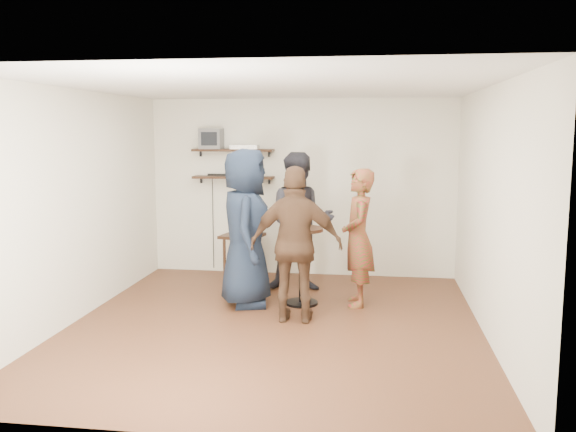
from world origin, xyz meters
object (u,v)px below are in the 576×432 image
object	(u,v)px
person_plaid	(358,238)
radio	(243,173)
person_dark	(300,222)
crt_monitor	(212,139)
dvd_deck	(245,147)
drinks_table	(302,255)
person_navy	(246,228)
side_table	(242,241)
person_brown	(296,245)

from	to	relation	value
person_plaid	radio	bearing A→B (deg)	-135.05
person_plaid	person_dark	xyz separation A→B (m)	(-0.78, 0.61, 0.09)
crt_monitor	dvd_deck	world-z (taller)	crt_monitor
dvd_deck	person_plaid	bearing A→B (deg)	-39.74
crt_monitor	drinks_table	size ratio (longest dim) A/B	0.33
drinks_table	person_navy	distance (m)	0.77
radio	person_dark	xyz separation A→B (m)	(0.95, -0.81, -0.59)
drinks_table	person_navy	size ratio (longest dim) A/B	0.50
radio	drinks_table	world-z (taller)	radio
crt_monitor	dvd_deck	distance (m)	0.51
side_table	drinks_table	xyz separation A→B (m)	(1.02, -1.23, 0.08)
drinks_table	person_brown	xyz separation A→B (m)	(0.02, -0.69, 0.26)
side_table	person_plaid	bearing A→B (deg)	-34.27
person_brown	drinks_table	bearing A→B (deg)	-90.00
dvd_deck	person_navy	distance (m)	1.89
dvd_deck	drinks_table	xyz separation A→B (m)	(1.02, -1.49, -1.28)
crt_monitor	side_table	xyz separation A→B (m)	(0.50, -0.26, -1.48)
crt_monitor	person_navy	distance (m)	2.10
crt_monitor	side_table	world-z (taller)	crt_monitor
person_plaid	person_dark	world-z (taller)	person_dark
person_dark	drinks_table	bearing A→B (deg)	-90.00
radio	drinks_table	bearing A→B (deg)	-54.75
dvd_deck	person_dark	size ratio (longest dim) A/B	0.22
side_table	person_dark	size ratio (longest dim) A/B	0.35
drinks_table	crt_monitor	bearing A→B (deg)	135.59
radio	drinks_table	xyz separation A→B (m)	(1.05, -1.49, -0.90)
radio	person_navy	size ratio (longest dim) A/B	0.11
person_dark	person_navy	size ratio (longest dim) A/B	0.96
side_table	person_navy	xyz separation A→B (m)	(0.34, -1.35, 0.42)
crt_monitor	person_plaid	xyz separation A→B (m)	(2.20, -1.42, -1.17)
person_plaid	person_navy	bearing A→B (deg)	-87.69
dvd_deck	person_plaid	size ratio (longest dim) A/B	0.24
person_plaid	person_dark	size ratio (longest dim) A/B	0.91
person_plaid	dvd_deck	bearing A→B (deg)	-135.54
dvd_deck	person_plaid	world-z (taller)	dvd_deck
person_dark	person_brown	bearing A→B (deg)	-93.37
side_table	person_navy	world-z (taller)	person_navy
radio	person_plaid	bearing A→B (deg)	-39.25
person_navy	dvd_deck	bearing A→B (deg)	1.65
person_navy	radio	bearing A→B (deg)	2.67
crt_monitor	person_brown	xyz separation A→B (m)	(1.54, -2.17, -1.14)
crt_monitor	person_brown	size ratio (longest dim) A/B	0.18
dvd_deck	person_plaid	xyz separation A→B (m)	(1.71, -1.42, -1.05)
person_brown	radio	bearing A→B (deg)	-65.38
person_dark	radio	bearing A→B (deg)	131.37
side_table	person_brown	distance (m)	2.21
drinks_table	person_brown	size ratio (longest dim) A/B	0.55
crt_monitor	person_brown	world-z (taller)	crt_monitor
person_dark	side_table	bearing A→B (deg)	140.81
radio	person_dark	bearing A→B (deg)	-40.30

